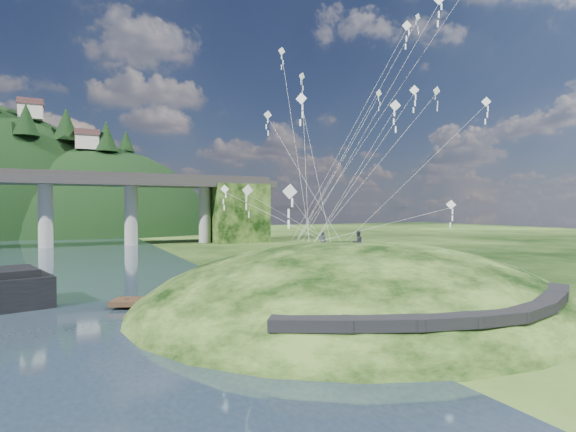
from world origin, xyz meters
name	(u,v)px	position (x,y,z in m)	size (l,w,h in m)	color
ground	(273,323)	(0.00, 0.00, 0.00)	(320.00, 320.00, 0.00)	black
grass_hill	(356,325)	(8.00, 2.00, -1.50)	(36.00, 32.00, 13.00)	black
footpath	(472,311)	(7.46, -9.74, 2.08)	(22.29, 5.84, 0.83)	black
wooden_dock	(210,301)	(-2.47, 6.51, 0.46)	(14.48, 7.90, 1.05)	#332115
kite_flyers	(347,231)	(7.45, 2.51, 5.86)	(2.48, 3.37, 1.89)	#282A36
kite_swarm	(357,102)	(8.16, 2.18, 15.98)	(18.08, 14.87, 19.15)	white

